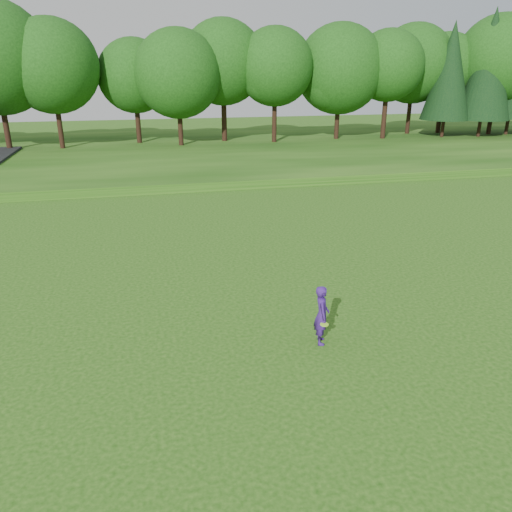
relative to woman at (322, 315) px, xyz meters
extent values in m
plane|color=#18440D|center=(-3.21, 0.53, -0.89)|extent=(140.00, 140.00, 0.00)
cube|color=#18440D|center=(-3.21, 34.53, -0.59)|extent=(130.00, 30.00, 0.60)
cube|color=gray|center=(-3.21, 20.53, -0.87)|extent=(130.00, 1.60, 0.04)
imported|color=#38186F|center=(0.00, 0.00, 0.00)|extent=(0.57, 0.73, 1.77)
cylinder|color=#A3FB27|center=(-0.03, -0.31, -0.14)|extent=(0.24, 0.24, 0.03)
camera|label=1|loc=(-4.70, -11.96, 6.59)|focal=35.00mm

